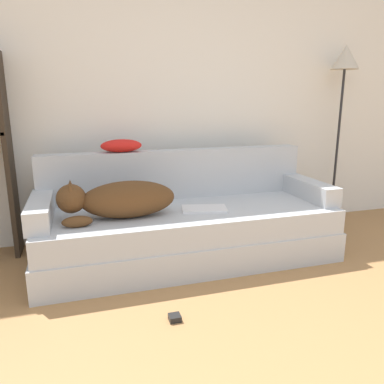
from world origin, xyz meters
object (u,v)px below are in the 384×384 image
(laptop, at_px, (204,209))
(throw_pillow, at_px, (121,146))
(dog, at_px, (119,199))
(floor_lamp, at_px, (344,74))
(power_adapter, at_px, (175,318))
(couch, at_px, (188,234))

(laptop, xyz_separation_m, throw_pillow, (-0.55, 0.45, 0.44))
(dog, bearing_deg, laptop, 0.88)
(dog, bearing_deg, floor_lamp, 14.37)
(laptop, xyz_separation_m, power_adapter, (-0.42, -0.73, -0.40))
(laptop, distance_m, throw_pillow, 0.84)
(throw_pillow, xyz_separation_m, floor_lamp, (2.13, 0.11, 0.59))
(couch, xyz_separation_m, dog, (-0.53, -0.09, 0.34))
(throw_pillow, relative_size, power_adapter, 4.85)
(couch, height_order, throw_pillow, throw_pillow)
(couch, bearing_deg, throw_pillow, 140.93)
(laptop, height_order, power_adapter, laptop)
(couch, height_order, power_adapter, couch)
(laptop, xyz_separation_m, floor_lamp, (1.58, 0.56, 1.03))
(couch, distance_m, floor_lamp, 2.15)
(laptop, distance_m, power_adapter, 0.93)
(throw_pillow, bearing_deg, power_adapter, -83.78)
(power_adapter, bearing_deg, throw_pillow, 96.22)
(couch, distance_m, laptop, 0.25)
(throw_pillow, bearing_deg, dog, -99.93)
(couch, xyz_separation_m, laptop, (0.10, -0.08, 0.22))
(couch, height_order, dog, dog)
(power_adapter, bearing_deg, laptop, 59.86)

